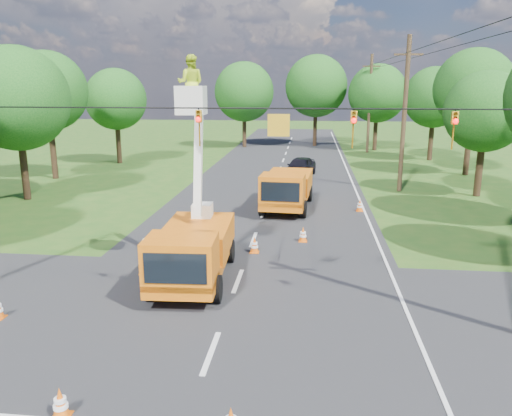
# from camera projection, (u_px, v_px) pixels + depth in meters

# --- Properties ---
(ground) EXTENTS (140.00, 140.00, 0.00)m
(ground) POSITION_uv_depth(u_px,v_px,m) (271.00, 194.00, 32.47)
(ground) COLOR #255218
(ground) RESTS_ON ground
(road_main) EXTENTS (12.00, 100.00, 0.06)m
(road_main) POSITION_uv_depth(u_px,v_px,m) (271.00, 194.00, 32.47)
(road_main) COLOR black
(road_main) RESTS_ON ground
(road_cross) EXTENTS (56.00, 10.00, 0.07)m
(road_cross) POSITION_uv_depth(u_px,v_px,m) (224.00, 320.00, 15.09)
(road_cross) COLOR black
(road_cross) RESTS_ON ground
(edge_line) EXTENTS (0.12, 90.00, 0.02)m
(edge_line) POSITION_uv_depth(u_px,v_px,m) (358.00, 196.00, 31.88)
(edge_line) COLOR silver
(edge_line) RESTS_ON ground
(bucket_truck) EXTENTS (2.65, 6.17, 7.91)m
(bucket_truck) POSITION_uv_depth(u_px,v_px,m) (193.00, 236.00, 17.69)
(bucket_truck) COLOR orange
(bucket_truck) RESTS_ON ground
(second_truck) EXTENTS (2.88, 6.44, 2.35)m
(second_truck) POSITION_uv_depth(u_px,v_px,m) (287.00, 188.00, 28.25)
(second_truck) COLOR orange
(second_truck) RESTS_ON ground
(ground_worker) EXTENTS (0.74, 0.66, 1.71)m
(ground_worker) POSITION_uv_depth(u_px,v_px,m) (147.00, 266.00, 17.20)
(ground_worker) COLOR orange
(ground_worker) RESTS_ON ground
(distant_car) EXTENTS (2.77, 4.70, 1.50)m
(distant_car) POSITION_uv_depth(u_px,v_px,m) (300.00, 167.00, 38.73)
(distant_car) COLOR black
(distant_car) RESTS_ON ground
(traffic_cone_0) EXTENTS (0.38, 0.38, 0.71)m
(traffic_cone_0) POSITION_uv_depth(u_px,v_px,m) (60.00, 403.00, 10.56)
(traffic_cone_0) COLOR #DF580B
(traffic_cone_0) RESTS_ON ground
(traffic_cone_2) EXTENTS (0.38, 0.38, 0.71)m
(traffic_cone_2) POSITION_uv_depth(u_px,v_px,m) (254.00, 245.00, 21.02)
(traffic_cone_2) COLOR #DF580B
(traffic_cone_2) RESTS_ON ground
(traffic_cone_3) EXTENTS (0.38, 0.38, 0.71)m
(traffic_cone_3) POSITION_uv_depth(u_px,v_px,m) (303.00, 234.00, 22.50)
(traffic_cone_3) COLOR #DF580B
(traffic_cone_3) RESTS_ON ground
(traffic_cone_7) EXTENTS (0.38, 0.38, 0.71)m
(traffic_cone_7) POSITION_uv_depth(u_px,v_px,m) (360.00, 205.00, 27.96)
(traffic_cone_7) COLOR #DF580B
(traffic_cone_7) RESTS_ON ground
(pole_right_mid) EXTENTS (1.80, 0.30, 10.00)m
(pole_right_mid) POSITION_uv_depth(u_px,v_px,m) (404.00, 114.00, 32.29)
(pole_right_mid) COLOR #4C3823
(pole_right_mid) RESTS_ON ground
(pole_right_far) EXTENTS (1.80, 0.30, 10.00)m
(pole_right_far) POSITION_uv_depth(u_px,v_px,m) (370.00, 103.00, 51.60)
(pole_right_far) COLOR #4C3823
(pole_right_far) RESTS_ON ground
(signal_span) EXTENTS (18.00, 0.29, 1.07)m
(signal_span) POSITION_uv_depth(u_px,v_px,m) (302.00, 124.00, 13.45)
(signal_span) COLOR black
(signal_span) RESTS_ON ground
(tree_left_d) EXTENTS (6.20, 6.20, 9.24)m
(tree_left_d) POSITION_uv_depth(u_px,v_px,m) (16.00, 99.00, 29.67)
(tree_left_d) COLOR #382616
(tree_left_d) RESTS_ON ground
(tree_left_e) EXTENTS (5.80, 5.80, 9.41)m
(tree_left_e) POSITION_uv_depth(u_px,v_px,m) (47.00, 91.00, 36.53)
(tree_left_e) COLOR #382616
(tree_left_e) RESTS_ON ground
(tree_left_f) EXTENTS (5.40, 5.40, 8.40)m
(tree_left_f) POSITION_uv_depth(u_px,v_px,m) (116.00, 99.00, 44.24)
(tree_left_f) COLOR #382616
(tree_left_f) RESTS_ON ground
(tree_right_c) EXTENTS (5.00, 5.00, 7.83)m
(tree_right_c) POSITION_uv_depth(u_px,v_px,m) (485.00, 112.00, 30.79)
(tree_right_c) COLOR #382616
(tree_right_c) RESTS_ON ground
(tree_right_d) EXTENTS (6.00, 6.00, 9.70)m
(tree_right_d) POSITION_uv_depth(u_px,v_px,m) (474.00, 88.00, 38.01)
(tree_right_d) COLOR #382616
(tree_right_d) RESTS_ON ground
(tree_right_e) EXTENTS (5.60, 5.60, 8.63)m
(tree_right_e) POSITION_uv_depth(u_px,v_px,m) (434.00, 97.00, 46.05)
(tree_right_e) COLOR #382616
(tree_right_e) RESTS_ON ground
(tree_far_a) EXTENTS (6.60, 6.60, 9.50)m
(tree_far_a) POSITION_uv_depth(u_px,v_px,m) (244.00, 92.00, 55.64)
(tree_far_a) COLOR #382616
(tree_far_a) RESTS_ON ground
(tree_far_b) EXTENTS (7.00, 7.00, 10.32)m
(tree_far_b) POSITION_uv_depth(u_px,v_px,m) (316.00, 86.00, 56.59)
(tree_far_b) COLOR #382616
(tree_far_b) RESTS_ON ground
(tree_far_c) EXTENTS (6.20, 6.20, 9.18)m
(tree_far_c) POSITION_uv_depth(u_px,v_px,m) (377.00, 93.00, 53.19)
(tree_far_c) COLOR #382616
(tree_far_c) RESTS_ON ground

